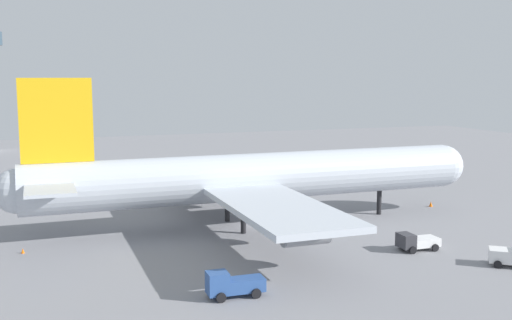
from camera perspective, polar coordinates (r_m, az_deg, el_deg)
name	(u,v)px	position (r m, az deg, el deg)	size (l,w,h in m)	color
ground_plane	(256,225)	(83.41, 0.00, -6.14)	(264.62, 264.62, 0.00)	gray
cargo_airplane	(254,177)	(81.96, -0.18, -1.65)	(66.16, 54.93, 20.01)	silver
pushback_tractor	(232,284)	(56.98, -2.24, -11.58)	(5.42, 2.47, 2.52)	#2D5193
baggage_tug	(416,241)	(74.03, 14.81, -7.41)	(4.90, 2.81, 2.06)	#333338
safety_cone_nose	(431,204)	(98.81, 16.09, -3.99)	(0.57, 0.57, 0.81)	orange
safety_cone_tail	(23,251)	(75.47, -21.05, -7.96)	(0.40, 0.40, 0.57)	orange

